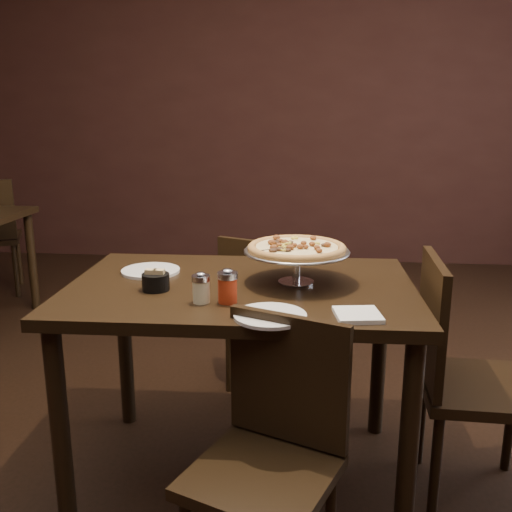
{
  "coord_description": "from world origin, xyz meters",
  "views": [
    {
      "loc": [
        0.33,
        -1.87,
        1.39
      ],
      "look_at": [
        0.13,
        0.15,
        0.88
      ],
      "focal_mm": 40.0,
      "sensor_mm": 36.0,
      "label": 1
    }
  ],
  "objects": [
    {
      "name": "room",
      "position": [
        0.06,
        0.03,
        1.4
      ],
      "size": [
        6.04,
        7.04,
        2.84
      ],
      "color": "black",
      "rests_on": "ground"
    },
    {
      "name": "serving_spatula",
      "position": [
        0.21,
        0.1,
        0.91
      ],
      "size": [
        0.17,
        0.17,
        0.02
      ],
      "rotation": [
        0.0,
        0.0,
        -0.84
      ],
      "color": "silver",
      "rests_on": "pizza_stand"
    },
    {
      "name": "dining_table",
      "position": [
        0.08,
        0.1,
        0.68
      ],
      "size": [
        1.27,
        0.86,
        0.78
      ],
      "rotation": [
        0.0,
        0.0,
        0.02
      ],
      "color": "black",
      "rests_on": "ground"
    },
    {
      "name": "packet_caddy",
      "position": [
        -0.21,
        -0.0,
        0.82
      ],
      "size": [
        0.1,
        0.1,
        0.08
      ],
      "rotation": [
        0.0,
        0.0,
        -0.04
      ],
      "color": "black",
      "rests_on": "dining_table"
    },
    {
      "name": "plate_near",
      "position": [
        0.21,
        -0.24,
        0.79
      ],
      "size": [
        0.22,
        0.22,
        0.01
      ],
      "primitive_type": "cylinder",
      "color": "white",
      "rests_on": "dining_table"
    },
    {
      "name": "parmesan_shaker",
      "position": [
        -0.03,
        -0.12,
        0.83
      ],
      "size": [
        0.06,
        0.06,
        0.1
      ],
      "color": "beige",
      "rests_on": "dining_table"
    },
    {
      "name": "napkin_stack",
      "position": [
        0.48,
        -0.21,
        0.79
      ],
      "size": [
        0.15,
        0.15,
        0.01
      ],
      "primitive_type": "cube",
      "rotation": [
        0.0,
        0.0,
        0.15
      ],
      "color": "white",
      "rests_on": "dining_table"
    },
    {
      "name": "chair_near",
      "position": [
        0.23,
        -0.41,
        0.45
      ],
      "size": [
        0.5,
        0.5,
        0.82
      ],
      "rotation": [
        0.0,
        0.0,
        -0.39
      ],
      "color": "black",
      "rests_on": "ground"
    },
    {
      "name": "pizza_stand",
      "position": [
        0.28,
        0.13,
        0.91
      ],
      "size": [
        0.39,
        0.39,
        0.16
      ],
      "color": "silver",
      "rests_on": "dining_table"
    },
    {
      "name": "chair_side",
      "position": [
        0.88,
        0.07,
        0.49
      ],
      "size": [
        0.44,
        0.44,
        0.9
      ],
      "rotation": [
        0.0,
        0.0,
        1.54
      ],
      "color": "black",
      "rests_on": "ground"
    },
    {
      "name": "pepper_flake_shaker",
      "position": [
        0.06,
        -0.11,
        0.84
      ],
      "size": [
        0.07,
        0.07,
        0.12
      ],
      "color": "maroon",
      "rests_on": "dining_table"
    },
    {
      "name": "plate_left",
      "position": [
        -0.29,
        0.22,
        0.79
      ],
      "size": [
        0.23,
        0.23,
        0.01
      ],
      "primitive_type": "cylinder",
      "color": "white",
      "rests_on": "dining_table"
    },
    {
      "name": "chair_far",
      "position": [
        0.1,
        0.8,
        0.44
      ],
      "size": [
        0.5,
        0.5,
        0.81
      ],
      "rotation": [
        0.0,
        0.0,
        2.75
      ],
      "color": "black",
      "rests_on": "ground"
    }
  ]
}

